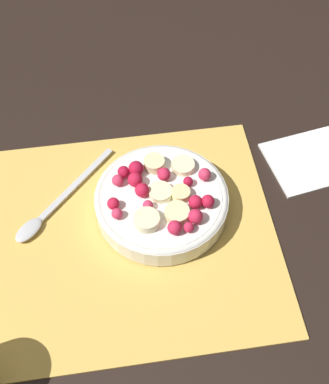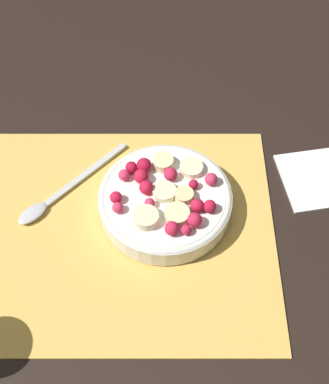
% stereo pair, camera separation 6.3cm
% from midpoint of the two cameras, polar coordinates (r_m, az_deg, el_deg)
% --- Properties ---
extents(ground_plane, '(3.00, 3.00, 0.00)m').
position_cam_midpoint_polar(ground_plane, '(0.77, -6.31, -4.88)').
color(ground_plane, black).
extents(placemat, '(0.43, 0.37, 0.01)m').
position_cam_midpoint_polar(placemat, '(0.77, -6.33, -4.77)').
color(placemat, '#E0B251').
rests_on(placemat, ground_plane).
extents(fruit_bowl, '(0.19, 0.19, 0.05)m').
position_cam_midpoint_polar(fruit_bowl, '(0.77, -2.33, -0.95)').
color(fruit_bowl, silver).
rests_on(fruit_bowl, placemat).
extents(spoon, '(0.16, 0.16, 0.01)m').
position_cam_midpoint_polar(spoon, '(0.80, -14.23, -2.11)').
color(spoon, silver).
rests_on(spoon, placemat).
extents(napkin, '(0.14, 0.13, 0.01)m').
position_cam_midpoint_polar(napkin, '(0.86, 13.49, 3.26)').
color(napkin, white).
rests_on(napkin, ground_plane).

